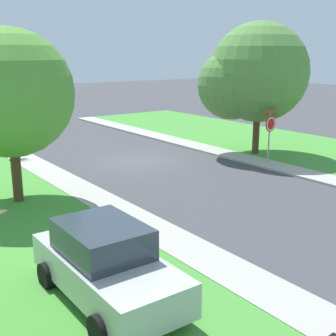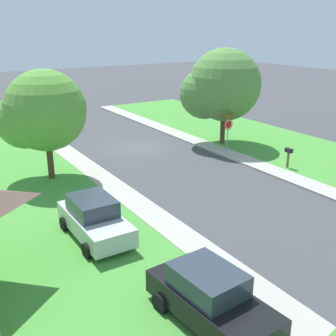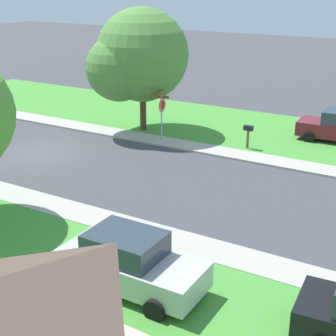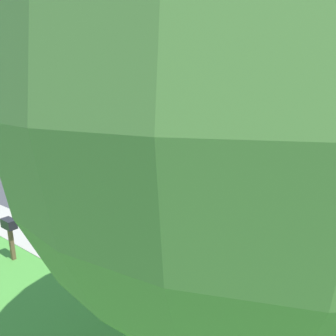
% 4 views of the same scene
% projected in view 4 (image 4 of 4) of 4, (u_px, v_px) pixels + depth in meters
% --- Properties ---
extents(sidewalk_east, '(1.40, 56.00, 0.10)m').
position_uv_depth(sidewalk_east, '(157.00, 171.00, 18.24)').
color(sidewalk_east, '#ADA89E').
rests_on(sidewalk_east, ground).
extents(lawn_east, '(8.00, 56.00, 0.08)m').
position_uv_depth(lawn_east, '(195.00, 159.00, 21.97)').
color(lawn_east, '#479338').
rests_on(lawn_east, ground).
extents(sidewalk_west, '(1.40, 56.00, 0.10)m').
position_uv_depth(sidewalk_west, '(5.00, 222.00, 10.80)').
color(sidewalk_west, '#ADA89E').
rests_on(sidewalk_west, ground).
extents(stop_sign_far_corner, '(0.92, 0.92, 2.77)m').
position_uv_depth(stop_sign_far_corner, '(164.00, 229.00, 6.05)').
color(stop_sign_far_corner, '#9E9EA3').
rests_on(stop_sign_far_corner, ground).
extents(car_silver_far_down_street, '(2.05, 4.30, 1.76)m').
position_uv_depth(car_silver_far_down_street, '(196.00, 153.00, 19.94)').
color(car_silver_far_down_street, silver).
rests_on(car_silver_far_down_street, ground).
extents(car_black_driveway_right, '(2.29, 4.42, 1.76)m').
position_uv_depth(car_black_driveway_right, '(117.00, 146.00, 23.09)').
color(car_black_driveway_right, black).
rests_on(car_black_driveway_right, ground).
extents(tree_sidewalk_mid, '(4.86, 4.52, 6.29)m').
position_uv_depth(tree_sidewalk_mid, '(334.00, 112.00, 14.39)').
color(tree_sidewalk_mid, '#4C3823').
rests_on(tree_sidewalk_mid, ground).
extents(tree_across_right, '(4.70, 4.37, 6.67)m').
position_uv_depth(tree_across_right, '(15.00, 101.00, 29.59)').
color(tree_across_right, '#4C3823').
rests_on(tree_across_right, ground).
extents(tree_corner_large, '(4.27, 3.98, 5.87)m').
position_uv_depth(tree_corner_large, '(70.00, 108.00, 26.65)').
color(tree_corner_large, '#4C3823').
rests_on(tree_corner_large, ground).
extents(tree_sidewalk_near, '(5.61, 5.22, 7.03)m').
position_uv_depth(tree_sidewalk_near, '(265.00, 124.00, 3.56)').
color(tree_sidewalk_near, '#4C3823').
rests_on(tree_sidewalk_near, ground).
extents(house_right_setback, '(9.37, 8.22, 4.60)m').
position_uv_depth(house_right_setback, '(233.00, 122.00, 27.05)').
color(house_right_setback, beige).
rests_on(house_right_setback, ground).
extents(mailbox, '(0.24, 0.48, 1.31)m').
position_uv_depth(mailbox, '(10.00, 229.00, 8.01)').
color(mailbox, brown).
rests_on(mailbox, ground).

